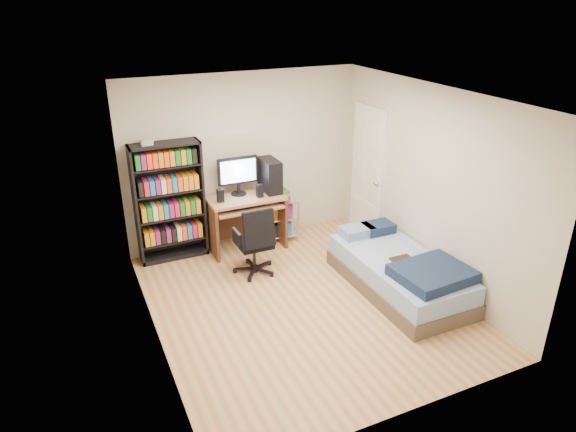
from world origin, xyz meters
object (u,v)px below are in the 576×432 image
media_shelf (169,201)px  office_chair (255,253)px  computer_desk (251,199)px  bed (400,272)px

media_shelf → office_chair: media_shelf is taller
media_shelf → computer_desk: (1.15, -0.11, -0.12)m
media_shelf → computer_desk: 1.16m
computer_desk → bed: size_ratio=0.69×
media_shelf → office_chair: size_ratio=1.80×
office_chair → bed: 1.90m
computer_desk → office_chair: computer_desk is taller
office_chair → computer_desk: bearing=71.9°
bed → computer_desk: bearing=122.2°
computer_desk → bed: bearing=-57.8°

